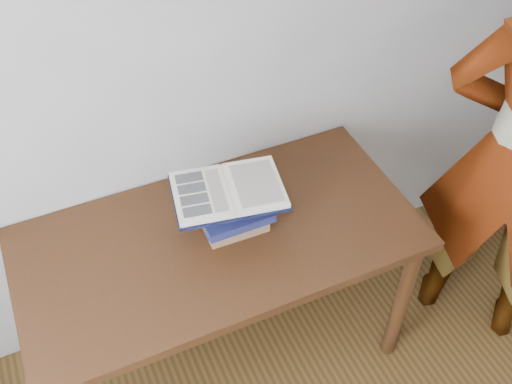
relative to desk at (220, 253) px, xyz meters
name	(u,v)px	position (x,y,z in m)	size (l,w,h in m)	color
desk	(220,253)	(0.00, 0.00, 0.00)	(1.45, 0.72, 0.78)	#431F10
book_stack	(232,211)	(0.06, 0.02, 0.18)	(0.25, 0.20, 0.16)	#8C6148
open_book	(228,191)	(0.06, 0.03, 0.27)	(0.43, 0.33, 0.03)	black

